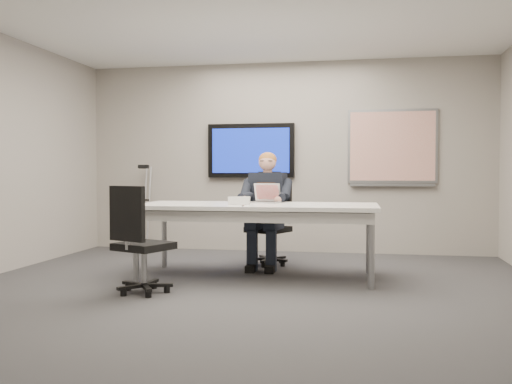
% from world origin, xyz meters
% --- Properties ---
extents(floor, '(6.00, 6.00, 0.02)m').
position_xyz_m(floor, '(0.00, 0.00, 0.00)').
color(floor, '#373639').
rests_on(floor, ground).
extents(ceiling, '(6.00, 6.00, 0.02)m').
position_xyz_m(ceiling, '(0.00, 0.00, 2.80)').
color(ceiling, white).
rests_on(ceiling, wall_back).
extents(wall_back, '(6.00, 0.02, 2.80)m').
position_xyz_m(wall_back, '(0.00, 3.00, 1.40)').
color(wall_back, '#A19C92').
rests_on(wall_back, ground).
extents(wall_front, '(6.00, 0.02, 2.80)m').
position_xyz_m(wall_front, '(0.00, -3.00, 1.40)').
color(wall_front, '#A19C92').
rests_on(wall_front, ground).
extents(conference_table, '(2.69, 1.16, 0.82)m').
position_xyz_m(conference_table, '(-0.02, 0.87, 0.73)').
color(conference_table, white).
rests_on(conference_table, ground).
extents(tv_display, '(1.30, 0.09, 0.80)m').
position_xyz_m(tv_display, '(-0.50, 2.95, 1.50)').
color(tv_display, black).
rests_on(tv_display, wall_back).
extents(whiteboard, '(1.25, 0.08, 1.10)m').
position_xyz_m(whiteboard, '(1.55, 2.97, 1.53)').
color(whiteboard, gray).
rests_on(whiteboard, wall_back).
extents(office_chair_far, '(0.65, 0.65, 1.03)m').
position_xyz_m(office_chair_far, '(-0.02, 1.78, 0.32)').
color(office_chair_far, black).
rests_on(office_chair_far, ground).
extents(office_chair_near, '(0.65, 0.65, 1.05)m').
position_xyz_m(office_chair_near, '(-0.97, -0.20, 0.33)').
color(office_chair_near, black).
rests_on(office_chair_near, ground).
extents(seated_person, '(0.47, 0.80, 1.43)m').
position_xyz_m(seated_person, '(-0.04, 1.52, 0.58)').
color(seated_person, '#1B212E').
rests_on(seated_person, office_chair_far).
extents(crutch, '(0.28, 0.55, 1.35)m').
position_xyz_m(crutch, '(-2.10, 2.81, 0.66)').
color(crutch, '#B5B7BE').
rests_on(crutch, ground).
extents(laptop, '(0.35, 0.34, 0.22)m').
position_xyz_m(laptop, '(0.04, 1.17, 0.88)').
color(laptop, '#B2B2B4').
rests_on(laptop, conference_table).
extents(name_tent, '(0.24, 0.13, 0.09)m').
position_xyz_m(name_tent, '(-0.18, 0.67, 0.87)').
color(name_tent, silver).
rests_on(name_tent, conference_table).
extents(pen, '(0.03, 0.13, 0.01)m').
position_xyz_m(pen, '(-0.09, 0.46, 0.83)').
color(pen, black).
rests_on(pen, conference_table).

